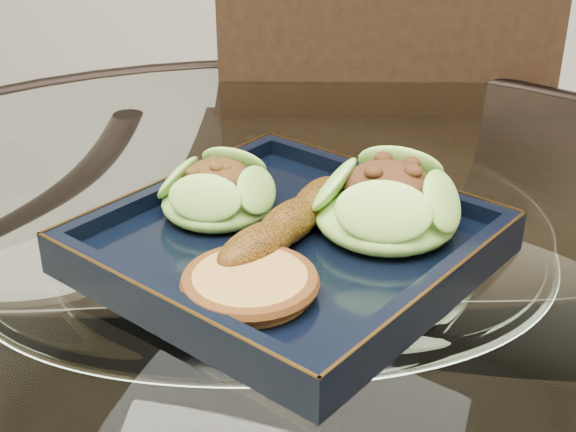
% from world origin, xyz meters
% --- Properties ---
extents(dining_table, '(1.13, 1.13, 0.77)m').
position_xyz_m(dining_table, '(-0.00, -0.00, 0.60)').
color(dining_table, white).
rests_on(dining_table, ground).
extents(dining_chair, '(0.59, 0.59, 1.07)m').
position_xyz_m(dining_chair, '(0.02, 0.39, 0.60)').
color(dining_chair, black).
rests_on(dining_chair, ground).
extents(navy_plate, '(0.35, 0.35, 0.02)m').
position_xyz_m(navy_plate, '(0.01, 0.02, 0.77)').
color(navy_plate, black).
rests_on(navy_plate, dining_table).
extents(lettuce_wrap_left, '(0.12, 0.12, 0.03)m').
position_xyz_m(lettuce_wrap_left, '(-0.06, 0.04, 0.80)').
color(lettuce_wrap_left, '#578C28').
rests_on(lettuce_wrap_left, navy_plate).
extents(lettuce_wrap_right, '(0.15, 0.15, 0.04)m').
position_xyz_m(lettuce_wrap_right, '(0.08, 0.06, 0.80)').
color(lettuce_wrap_right, '#66AC32').
rests_on(lettuce_wrap_right, navy_plate).
extents(roasted_plantain, '(0.07, 0.16, 0.03)m').
position_xyz_m(roasted_plantain, '(0.01, 0.02, 0.80)').
color(roasted_plantain, '#5F3A0A').
rests_on(roasted_plantain, navy_plate).
extents(crumb_patty, '(0.09, 0.09, 0.02)m').
position_xyz_m(crumb_patty, '(0.01, -0.06, 0.79)').
color(crumb_patty, '#B17D3B').
rests_on(crumb_patty, navy_plate).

